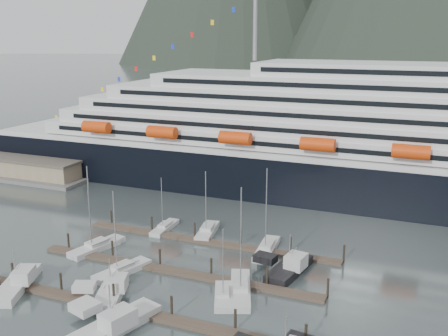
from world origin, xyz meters
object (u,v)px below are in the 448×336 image
Objects in this scene: sailboat_d at (240,290)px; sailboat_h at (223,297)px; sailboat_e at (165,228)px; trawler_c at (110,325)px; sailboat_f at (207,232)px; cruise_ship at (429,150)px; warehouse at (20,164)px; trawler_e at (288,268)px; sailboat_c at (122,271)px; sailboat_a at (96,248)px; sailboat_g at (267,249)px; trawler_a at (15,283)px; sailboat_b at (97,247)px; trawler_b at (110,291)px.

sailboat_d is 1.49× the size of sailboat_h.
trawler_c is (10.74, -33.77, 0.52)m from sailboat_e.
trawler_c is at bearing 172.93° from sailboat_f.
cruise_ship is at bearing -43.62° from sailboat_d.
warehouse is 4.04× the size of trawler_e.
sailboat_e is (-2.95, 19.15, -0.05)m from sailboat_c.
sailboat_h is (-24.55, -56.89, -11.64)m from cruise_ship.
trawler_e is (23.97, 9.96, 0.48)m from sailboat_c.
sailboat_g reaches higher than sailboat_a.
sailboat_c is at bearing 154.10° from sailboat_f.
sailboat_c is 0.91× the size of sailboat_g.
sailboat_h reaches higher than trawler_c.
sailboat_d is 33.05m from trawler_a.
sailboat_b reaches higher than sailboat_g.
sailboat_f is 0.83× the size of sailboat_g.
sailboat_d is at bearing -91.89° from trawler_a.
sailboat_a is 0.79× the size of trawler_c.
trawler_c is (-34.48, -69.89, -11.13)m from cruise_ship.
cruise_ship is 59.04m from sailboat_e.
sailboat_h is (12.28, -21.94, -0.03)m from sailboat_f.
trawler_c is at bearing -124.54° from trawler_a.
trawler_c is at bearing -126.96° from sailboat_b.
warehouse is 2.74× the size of sailboat_d.
sailboat_f is 35.03m from trawler_a.
trawler_e is (83.72, -32.37, -1.34)m from warehouse.
trawler_e is at bearing -112.00° from cruise_ship.
sailboat_g reaches higher than sailboat_f.
sailboat_h is 30.70m from trawler_a.
sailboat_d is 1.61× the size of trawler_b.
trawler_e is (33.21, 3.95, 0.50)m from sailboat_a.
sailboat_d is 19.47m from trawler_c.
sailboat_c reaches higher than sailboat_e.
cruise_ship is 70.55m from sailboat_c.
sailboat_g is (-1.06, 15.61, -0.01)m from sailboat_d.
sailboat_f is (-36.83, -34.95, -11.62)m from cruise_ship.
warehouse is 82.16m from sailboat_g.
sailboat_d is at bearing 178.71° from sailboat_g.
sailboat_c is 19.36m from sailboat_d.
sailboat_c is 1.15× the size of trawler_a.
sailboat_h is (26.96, -7.63, -0.01)m from sailboat_a.
sailboat_a is 28.99m from sailboat_d.
sailboat_a is at bearing 152.00° from sailboat_e.
cruise_ship is at bearing -53.79° from sailboat_e.
cruise_ship is at bearing -57.41° from sailboat_f.
sailboat_g is (12.83, -3.66, 0.01)m from sailboat_f.
sailboat_f is at bearing 21.00° from trawler_c.
sailboat_e is at bearing -9.64° from trawler_b.
sailboat_b is (50.51, -36.03, -1.80)m from warehouse.
warehouse is 3.19× the size of trawler_c.
trawler_b is at bearing -38.35° from warehouse.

